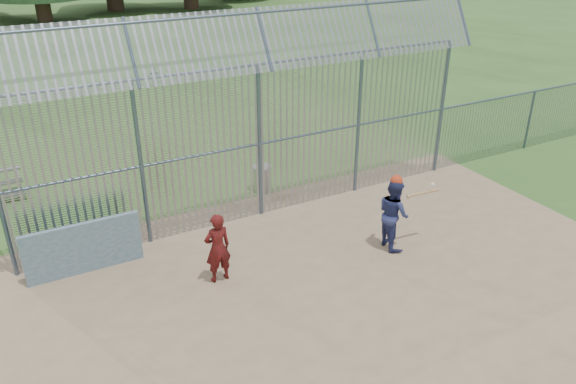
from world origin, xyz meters
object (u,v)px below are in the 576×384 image
dugout_wall (83,248)px  batter (393,214)px  onlooker (218,248)px  trash_can (262,178)px

dugout_wall → batter: batter is taller
dugout_wall → onlooker: bearing=-34.6°
trash_can → onlooker: bearing=-127.7°
batter → onlooker: (-4.16, 0.63, -0.06)m
batter → trash_can: size_ratio=2.11×
dugout_wall → onlooker: size_ratio=1.56×
batter → trash_can: 4.49m
trash_can → batter: bearing=-72.2°
dugout_wall → trash_can: (5.27, 1.91, -0.24)m
onlooker → dugout_wall: bearing=-36.7°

